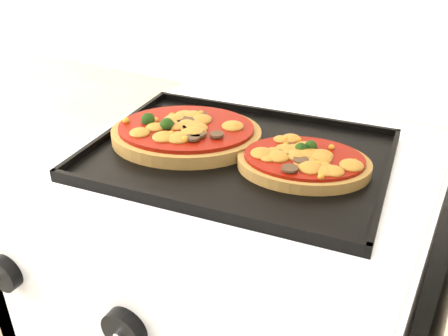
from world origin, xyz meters
The scene contains 6 objects.
control_panel centered at (-0.04, 1.39, 0.85)m, with size 0.60×0.02×0.09m, color silver.
knob_left centered at (-0.23, 1.37, 0.85)m, with size 0.05×0.05×0.02m, color black.
knob_center centered at (-0.03, 1.37, 0.85)m, with size 0.06×0.06×0.02m, color black.
baking_tray centered at (-0.05, 1.71, 0.92)m, with size 0.48×0.35×0.02m, color black.
pizza_left centered at (-0.15, 1.71, 0.94)m, with size 0.26×0.20×0.04m, color olive, non-canonical shape.
pizza_right centered at (0.06, 1.72, 0.94)m, with size 0.21×0.15×0.03m, color olive, non-canonical shape.
Camera 1 is at (0.27, 1.06, 1.31)m, focal length 40.00 mm.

